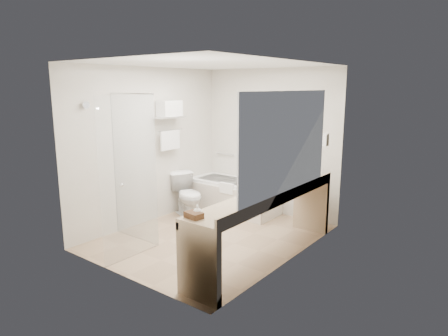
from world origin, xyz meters
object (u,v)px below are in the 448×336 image
Objects in this scene: vanity_counter at (266,211)px; toilet at (188,196)px; bathtub at (234,196)px; water_bottle_left at (308,174)px; amenity_basket at (194,215)px.

vanity_counter is 3.65× the size of toilet.
bathtub is at bearing 137.65° from vanity_counter.
vanity_counter is at bearing -92.87° from water_bottle_left.
water_bottle_left reaches higher than bathtub.
vanity_counter is 1.10m from water_bottle_left.
amenity_basket is at bearing -96.36° from vanity_counter.
amenity_basket is at bearing -112.17° from toilet.
water_bottle_left is at bearing -11.75° from bathtub.
toilet is 3.69× the size of water_bottle_left.
amenity_basket is at bearing -61.98° from bathtub.
bathtub is 1.74m from water_bottle_left.
water_bottle_left reaches higher than vanity_counter.
water_bottle_left reaches higher than amenity_basket.
toilet is 2.15m from water_bottle_left.
amenity_basket reaches higher than bathtub.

